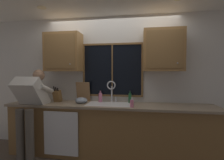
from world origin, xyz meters
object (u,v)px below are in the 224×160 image
object	(u,v)px
cutting_board	(83,92)
mixing_bowl	(81,100)
bottle_green_glass	(100,97)
knife_block	(57,96)
bottle_tall_clear	(130,98)
person_standing	(31,103)
soap_dispenser	(132,103)

from	to	relation	value
cutting_board	mixing_bowl	bearing A→B (deg)	-80.60
bottle_green_glass	knife_block	bearing A→B (deg)	-171.34
mixing_bowl	bottle_tall_clear	distance (m)	0.89
knife_block	bottle_tall_clear	world-z (taller)	knife_block
person_standing	cutting_board	size ratio (longest dim) A/B	4.05
mixing_bowl	knife_block	bearing A→B (deg)	174.15
mixing_bowl	bottle_tall_clear	xyz separation A→B (m)	(0.87, 0.16, 0.04)
soap_dispenser	bottle_tall_clear	bearing A→B (deg)	97.41
mixing_bowl	bottle_green_glass	size ratio (longest dim) A/B	1.00
person_standing	bottle_green_glass	size ratio (longest dim) A/B	6.93
knife_block	bottle_green_glass	xyz separation A→B (m)	(0.81, 0.12, -0.02)
bottle_tall_clear	mixing_bowl	bearing A→B (deg)	-169.33
person_standing	soap_dispenser	bearing A→B (deg)	3.28
mixing_bowl	bottle_green_glass	xyz separation A→B (m)	(0.32, 0.17, 0.04)
cutting_board	bottle_tall_clear	xyz separation A→B (m)	(0.91, -0.04, -0.09)
cutting_board	soap_dispenser	distance (m)	1.05
soap_dispenser	bottle_green_glass	world-z (taller)	bottle_green_glass
mixing_bowl	person_standing	bearing A→B (deg)	-159.02
mixing_bowl	soap_dispenser	xyz separation A→B (m)	(0.92, -0.21, 0.01)
person_standing	bottle_green_glass	bearing A→B (deg)	23.29
person_standing	knife_block	xyz separation A→B (m)	(0.31, 0.36, 0.08)
cutting_board	soap_dispenser	size ratio (longest dim) A/B	2.26
person_standing	knife_block	size ratio (longest dim) A/B	4.76
cutting_board	soap_dispenser	xyz separation A→B (m)	(0.96, -0.41, -0.12)
knife_block	mixing_bowl	distance (m)	0.50
mixing_bowl	bottle_green_glass	bearing A→B (deg)	28.79
cutting_board	bottle_tall_clear	size ratio (longest dim) A/B	1.68
mixing_bowl	soap_dispenser	distance (m)	0.95
knife_block	cutting_board	world-z (taller)	cutting_board
cutting_board	bottle_green_glass	distance (m)	0.36
cutting_board	bottle_tall_clear	distance (m)	0.91
mixing_bowl	bottle_tall_clear	bearing A→B (deg)	10.67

